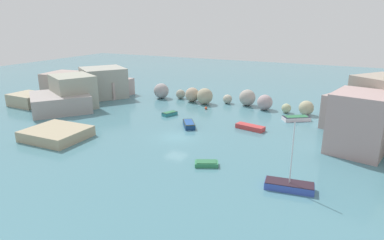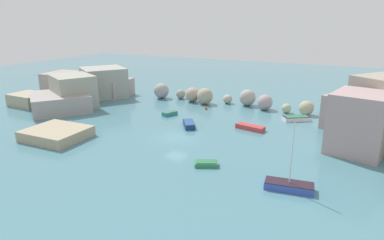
{
  "view_description": "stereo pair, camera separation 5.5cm",
  "coord_description": "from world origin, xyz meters",
  "views": [
    {
      "loc": [
        18.92,
        -34.0,
        13.96
      ],
      "look_at": [
        0.0,
        4.49,
        1.0
      ],
      "focal_mm": 31.3,
      "sensor_mm": 36.0,
      "label": 1
    },
    {
      "loc": [
        18.97,
        -33.97,
        13.96
      ],
      "look_at": [
        0.0,
        4.49,
        1.0
      ],
      "focal_mm": 31.3,
      "sensor_mm": 36.0,
      "label": 2
    }
  ],
  "objects": [
    {
      "name": "cliff_headland_left",
      "position": [
        -24.58,
        9.69,
        2.09
      ],
      "size": [
        17.5,
        21.86,
        5.41
      ],
      "color": "#A4938B",
      "rests_on": "ground"
    },
    {
      "name": "moored_boat_4",
      "position": [
        12.08,
        13.87,
        0.33
      ],
      "size": [
        4.02,
        3.43,
        0.63
      ],
      "rotation": [
        0.0,
        0.0,
        3.74
      ],
      "color": "white",
      "rests_on": "cove_water"
    },
    {
      "name": "moored_boat_3",
      "position": [
        6.78,
        -6.04,
        0.24
      ],
      "size": [
        2.58,
        2.06,
        0.5
      ],
      "rotation": [
        0.0,
        0.0,
        3.58
      ],
      "color": "#318253",
      "rests_on": "cove_water"
    },
    {
      "name": "moored_boat_1",
      "position": [
        -0.41,
        4.39,
        0.37
      ],
      "size": [
        2.87,
        3.38,
        0.72
      ],
      "rotation": [
        0.0,
        0.0,
        2.17
      ],
      "color": "navy",
      "rests_on": "cove_water"
    },
    {
      "name": "stone_dock",
      "position": [
        -12.82,
        -6.8,
        0.62
      ],
      "size": [
        6.99,
        6.11,
        1.24
      ],
      "primitive_type": "cube",
      "rotation": [
        0.0,
        0.0,
        0.02
      ],
      "color": "tan",
      "rests_on": "ground"
    },
    {
      "name": "channel_buoy",
      "position": [
        -2.05,
        13.77,
        0.22
      ],
      "size": [
        0.44,
        0.44,
        0.44
      ],
      "primitive_type": "sphere",
      "color": "#E04C28",
      "rests_on": "cove_water"
    },
    {
      "name": "rock_breakwater",
      "position": [
        0.71,
        17.92,
        1.25
      ],
      "size": [
        31.3,
        4.96,
        2.74
      ],
      "color": "#A09999",
      "rests_on": "ground"
    },
    {
      "name": "moored_boat_5",
      "position": [
        7.31,
        7.01,
        0.3
      ],
      "size": [
        4.02,
        2.05,
        0.6
      ],
      "rotation": [
        0.0,
        0.0,
        6.07
      ],
      "color": "#C23B3C",
      "rests_on": "cove_water"
    },
    {
      "name": "moored_boat_0",
      "position": [
        15.04,
        -7.33,
        0.37
      ],
      "size": [
        4.22,
        1.99,
        5.97
      ],
      "rotation": [
        0.0,
        0.0,
        3.27
      ],
      "color": "#3951B4",
      "rests_on": "cove_water"
    },
    {
      "name": "cove_water",
      "position": [
        0.0,
        0.0,
        0.0
      ],
      "size": [
        160.0,
        160.0,
        0.0
      ],
      "primitive_type": "plane",
      "color": "teal",
      "rests_on": "ground"
    },
    {
      "name": "moored_boat_2",
      "position": [
        -5.58,
        8.17,
        0.28
      ],
      "size": [
        1.85,
        2.5,
        0.53
      ],
      "rotation": [
        0.0,
        0.0,
        1.19
      ],
      "color": "teal",
      "rests_on": "cove_water"
    }
  ]
}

